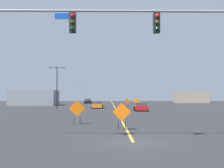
{
  "coord_description": "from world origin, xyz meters",
  "views": [
    {
      "loc": [
        -1.3,
        -15.24,
        2.45
      ],
      "look_at": [
        -0.73,
        28.46,
        4.13
      ],
      "focal_mm": 46.79,
      "sensor_mm": 36.0,
      "label": 1
    }
  ],
  "objects": [
    {
      "name": "construction_sign_left_lane",
      "position": [
        -3.91,
        9.24,
        1.26
      ],
      "size": [
        1.35,
        0.15,
        2.02
      ],
      "color": "orange",
      "rests_on": "ground"
    },
    {
      "name": "roadside_building_west",
      "position": [
        -19.15,
        55.4,
        1.83
      ],
      "size": [
        10.72,
        7.91,
        3.65
      ],
      "color": "gray",
      "rests_on": "ground"
    },
    {
      "name": "street_lamp_near_left",
      "position": [
        -9.93,
        80.2,
        4.26
      ],
      "size": [
        3.02,
        0.24,
        7.14
      ],
      "color": "gray",
      "rests_on": "ground"
    },
    {
      "name": "construction_sign_median_far",
      "position": [
        -0.34,
        5.27,
        1.18
      ],
      "size": [
        1.29,
        0.3,
        1.91
      ],
      "color": "orange",
      "rests_on": "ground"
    },
    {
      "name": "ground",
      "position": [
        0.0,
        0.0,
        0.0
      ],
      "size": [
        215.93,
        215.93,
        0.0
      ],
      "primitive_type": "plane",
      "color": "#2D2D30"
    },
    {
      "name": "traffic_signal_assembly",
      "position": [
        3.56,
        -0.02,
        5.76
      ],
      "size": [
        17.81,
        0.44,
        7.21
      ],
      "color": "gray",
      "rests_on": "ground"
    },
    {
      "name": "car_orange_distant",
      "position": [
        -3.32,
        39.85,
        0.64
      ],
      "size": [
        2.06,
        4.35,
        1.34
      ],
      "color": "orange",
      "rests_on": "ground"
    },
    {
      "name": "roadside_building_east",
      "position": [
        25.48,
        78.78,
        1.76
      ],
      "size": [
        10.14,
        6.6,
        3.53
      ],
      "color": "gray",
      "rests_on": "ground"
    },
    {
      "name": "street_lamp_far_right",
      "position": [
        -10.57,
        37.5,
        4.49
      ],
      "size": [
        2.9,
        0.24,
        7.59
      ],
      "color": "black",
      "rests_on": "ground"
    },
    {
      "name": "car_black_mid",
      "position": [
        -7.29,
        71.18,
        0.63
      ],
      "size": [
        2.2,
        3.94,
        1.36
      ],
      "color": "black",
      "rests_on": "ground"
    },
    {
      "name": "road_centre_stripe",
      "position": [
        0.0,
        59.98,
        0.0
      ],
      "size": [
        0.16,
        119.96,
        0.01
      ],
      "color": "yellow",
      "rests_on": "ground"
    },
    {
      "name": "construction_sign_left_shoulder",
      "position": [
        2.59,
        44.3,
        1.13
      ],
      "size": [
        1.17,
        0.33,
        1.82
      ],
      "color": "orange",
      "rests_on": "ground"
    },
    {
      "name": "car_red_near",
      "position": [
        3.76,
        30.19,
        0.6
      ],
      "size": [
        2.22,
        4.19,
        1.3
      ],
      "color": "red",
      "rests_on": "ground"
    },
    {
      "name": "construction_sign_median_near",
      "position": [
        3.68,
        36.2,
        1.26
      ],
      "size": [
        1.18,
        0.23,
        1.97
      ],
      "color": "orange",
      "rests_on": "ground"
    }
  ]
}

